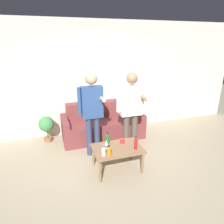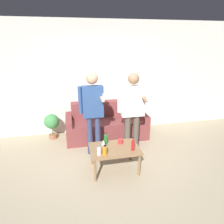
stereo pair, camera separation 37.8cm
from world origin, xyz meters
name	(u,v)px [view 2 (the right image)]	position (x,y,z in m)	size (l,w,h in m)	color
ground_plane	(119,173)	(0.00, 0.00, 0.00)	(16.00, 16.00, 0.00)	tan
wall_back	(101,79)	(0.00, 1.95, 1.35)	(8.00, 0.06, 2.70)	silver
couch	(106,124)	(0.04, 1.52, 0.30)	(1.91, 0.82, 0.82)	brown
coffee_table	(115,151)	(-0.06, 0.13, 0.39)	(0.87, 0.60, 0.44)	#8E6B47
bottle_orange	(105,151)	(-0.27, -0.06, 0.51)	(0.07, 0.07, 0.18)	orange
bottle_green	(106,139)	(-0.18, 0.33, 0.53)	(0.07, 0.07, 0.22)	#23752D
bottle_dark	(133,145)	(0.23, -0.01, 0.54)	(0.06, 0.06, 0.25)	#B21E1E
bottle_yellow	(99,151)	(-0.36, -0.03, 0.51)	(0.07, 0.07, 0.18)	silver
wine_glass_near	(103,142)	(-0.26, 0.14, 0.57)	(0.07, 0.07, 0.18)	silver
cup_on_table	(120,141)	(0.08, 0.27, 0.48)	(0.09, 0.09, 0.08)	red
person_standing_left	(93,108)	(-0.36, 0.77, 1.00)	(0.47, 0.43, 1.69)	navy
person_standing_right	(132,108)	(0.43, 0.72, 0.96)	(0.54, 0.44, 1.65)	brown
potted_plant	(52,123)	(-1.24, 1.66, 0.40)	(0.35, 0.35, 0.61)	#936042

